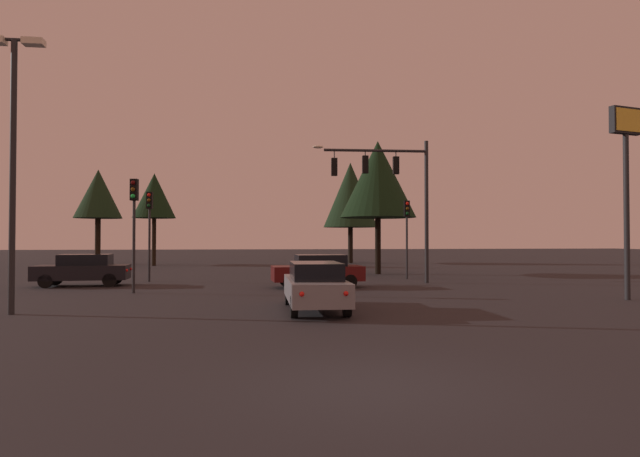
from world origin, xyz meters
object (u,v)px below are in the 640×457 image
Objects in this scene: traffic_light_corner_left at (407,223)px; tree_center_horizon at (98,194)px; car_crossing_left at (83,269)px; traffic_light_median at (149,218)px; car_crossing_right at (318,270)px; tree_behind_sign at (154,196)px; tree_left_far at (350,195)px; car_nearside_lane at (315,285)px; tree_right_cluster at (378,180)px; traffic_light_corner_right at (134,213)px; parking_lot_lamp_post at (13,140)px; traffic_signal_mast_arm at (392,183)px; store_sign_illuminated at (626,159)px.

traffic_light_corner_left is 30.54m from tree_center_horizon.
traffic_light_median is at bearing 41.29° from car_crossing_left.
tree_center_horizon reaches higher than car_crossing_right.
tree_left_far reaches higher than tree_behind_sign.
tree_right_cluster is at bearing 70.20° from car_nearside_lane.
tree_behind_sign is (-3.41, 23.06, 2.53)m from traffic_light_corner_right.
car_crossing_left is at bearing -89.22° from tree_behind_sign.
traffic_light_corner_left is 20.03m from parking_lot_lamp_post.
tree_left_far is at bearing 84.95° from traffic_signal_mast_arm.
parking_lot_lamp_post is at bearing -142.33° from traffic_light_corner_left.
car_crossing_left is 0.51× the size of tree_right_cluster.
car_nearside_lane is 33.49m from tree_left_far.
car_crossing_left is at bearing -138.71° from traffic_light_median.
tree_center_horizon is at bearing 112.27° from traffic_light_median.
tree_behind_sign is at bearing 135.26° from traffic_light_corner_left.
tree_left_far reaches higher than parking_lot_lamp_post.
store_sign_illuminated reaches higher than car_crossing_left.
traffic_light_corner_right is at bearing 165.78° from store_sign_illuminated.
car_nearside_lane is 1.07× the size of car_crossing_left.
store_sign_illuminated is at bearing -48.59° from tree_center_horizon.
tree_center_horizon is (-5.55, 3.58, 0.39)m from tree_behind_sign.
traffic_light_corner_left is at bearing 115.12° from store_sign_illuminated.
tree_left_far is at bearing 52.52° from car_crossing_left.
car_crossing_left is 10.68m from parking_lot_lamp_post.
car_crossing_right is 0.46× the size of tree_left_far.
car_crossing_left is at bearing 158.80° from store_sign_illuminated.
tree_behind_sign is at bearing 109.40° from car_nearside_lane.
parking_lot_lamp_post reaches higher than store_sign_illuminated.
parking_lot_lamp_post is 22.28m from tree_right_cluster.
tree_right_cluster reaches higher than car_crossing_right.
traffic_light_corner_left is 14.92m from traffic_light_corner_right.
tree_right_cluster is (15.09, 16.37, 0.85)m from parking_lot_lamp_post.
tree_behind_sign is (-2.88, 17.02, 2.54)m from traffic_light_median.
traffic_light_median is at bearing -161.83° from tree_right_cluster.
traffic_light_median is 14.54m from car_nearside_lane.
traffic_light_corner_left reaches higher than car_crossing_right.
car_nearside_lane is at bearing -102.36° from tree_left_far.
traffic_light_corner_right is at bearing -155.28° from traffic_light_corner_left.
parking_lot_lamp_post is 29.02m from tree_behind_sign.
traffic_signal_mast_arm is 22.65m from tree_left_far.
car_nearside_lane is (7.42, -12.24, -2.55)m from traffic_light_median.
parking_lot_lamp_post is 35.86m from tree_left_far.
store_sign_illuminated is 16.28m from tree_right_cluster.
tree_left_far reaches higher than tree_center_horizon.
parking_lot_lamp_post is 20.95m from store_sign_illuminated.
parking_lot_lamp_post is at bearing -143.15° from car_crossing_right.
car_crossing_left is at bearing -157.31° from tree_right_cluster.
tree_center_horizon is at bearing 132.17° from traffic_signal_mast_arm.
traffic_signal_mast_arm is 1.66× the size of car_crossing_left.
traffic_light_corner_right is 8.50m from car_crossing_right.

